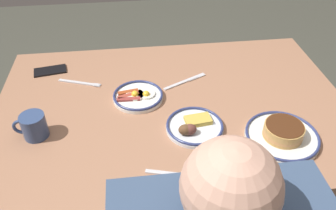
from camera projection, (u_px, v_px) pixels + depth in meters
The scene contains 9 objects.
dining_table at pixel (172, 116), 1.44m from camera, with size 1.43×0.97×0.74m.
plate_near_main at pixel (138, 96), 1.42m from camera, with size 0.21×0.21×0.04m.
plate_center_pancakes at pixel (194, 126), 1.27m from camera, with size 0.22×0.22×0.05m.
plate_far_companion at pixel (282, 134), 1.23m from camera, with size 0.26×0.26×0.06m.
coffee_mug at pixel (33, 126), 1.22m from camera, with size 0.12×0.09×0.09m.
cell_phone at pixel (50, 71), 1.59m from camera, with size 0.14×0.07×0.01m, color black.
fork_near at pixel (80, 83), 1.51m from camera, with size 0.19×0.08×0.01m.
fork_far at pixel (175, 174), 1.11m from camera, with size 0.19×0.07×0.01m.
butter_knife at pixel (185, 81), 1.52m from camera, with size 0.20×0.11×0.01m.
Camera 1 is at (0.15, 1.09, 1.61)m, focal length 36.64 mm.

